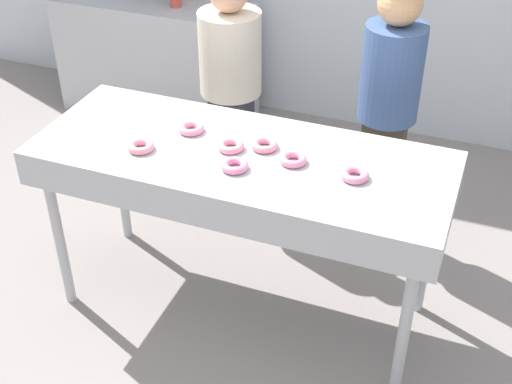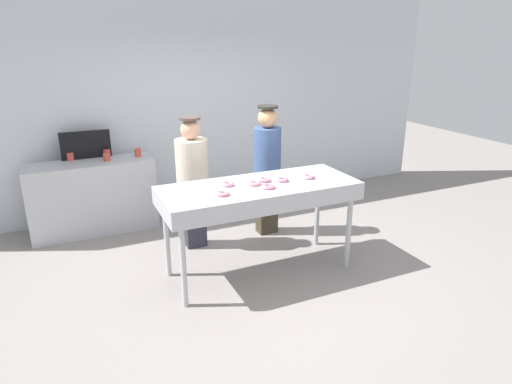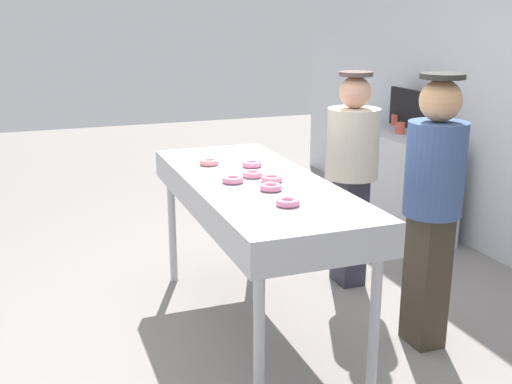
{
  "view_description": "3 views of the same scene",
  "coord_description": "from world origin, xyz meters",
  "views": [
    {
      "loc": [
        1.09,
        -2.62,
        2.73
      ],
      "look_at": [
        0.13,
        -0.15,
        0.89
      ],
      "focal_mm": 48.5,
      "sensor_mm": 36.0,
      "label": 1
    },
    {
      "loc": [
        -1.81,
        -3.9,
        2.41
      ],
      "look_at": [
        -0.07,
        -0.07,
        0.95
      ],
      "focal_mm": 31.14,
      "sensor_mm": 36.0,
      "label": 2
    },
    {
      "loc": [
        3.43,
        -1.27,
        1.96
      ],
      "look_at": [
        0.07,
        -0.02,
        0.94
      ],
      "focal_mm": 43.84,
      "sensor_mm": 36.0,
      "label": 3
    }
  ],
  "objects": [
    {
      "name": "ground_plane",
      "position": [
        0.0,
        0.0,
        0.0
      ],
      "size": [
        16.0,
        16.0,
        0.0
      ],
      "primitive_type": "plane",
      "color": "gray"
    },
    {
      "name": "fryer_conveyor",
      "position": [
        0.0,
        0.0,
        0.9
      ],
      "size": [
        2.04,
        0.79,
        1.0
      ],
      "color": "#B7BABF",
      "rests_on": "ground"
    },
    {
      "name": "strawberry_donut_0",
      "position": [
        -0.46,
        -0.15,
        1.02
      ],
      "size": [
        0.15,
        0.15,
        0.04
      ],
      "primitive_type": "torus",
      "rotation": [
        0.0,
        0.0,
        1.77
      ],
      "color": "pink",
      "rests_on": "fryer_conveyor"
    },
    {
      "name": "strawberry_donut_1",
      "position": [
        -0.31,
        0.09,
        1.02
      ],
      "size": [
        0.18,
        0.18,
        0.04
      ],
      "primitive_type": "torus",
      "rotation": [
        0.0,
        0.0,
        0.96
      ],
      "color": "pink",
      "rests_on": "fryer_conveyor"
    },
    {
      "name": "strawberry_donut_2",
      "position": [
        0.57,
        -0.03,
        1.02
      ],
      "size": [
        0.17,
        0.17,
        0.04
      ],
      "primitive_type": "torus",
      "rotation": [
        0.0,
        0.0,
        0.43
      ],
      "color": "pink",
      "rests_on": "fryer_conveyor"
    },
    {
      "name": "strawberry_donut_3",
      "position": [
        0.03,
        -0.15,
        1.02
      ],
      "size": [
        0.17,
        0.17,
        0.04
      ],
      "primitive_type": "torus",
      "rotation": [
        0.0,
        0.0,
        0.36
      ],
      "color": "pink",
      "rests_on": "fryer_conveyor"
    },
    {
      "name": "strawberry_donut_4",
      "position": [
        0.26,
        0.0,
        1.02
      ],
      "size": [
        0.17,
        0.17,
        0.04
      ],
      "primitive_type": "torus",
      "rotation": [
        0.0,
        0.0,
        2.71
      ],
      "color": "pink",
      "rests_on": "fryer_conveyor"
    },
    {
      "name": "strawberry_donut_5",
      "position": [
        0.09,
        0.07,
        1.02
      ],
      "size": [
        0.15,
        0.15,
        0.04
      ],
      "primitive_type": "torus",
      "rotation": [
        0.0,
        0.0,
        2.97
      ],
      "color": "pink",
      "rests_on": "fryer_conveyor"
    },
    {
      "name": "strawberry_donut_6",
      "position": [
        -0.06,
        0.01,
        1.02
      ],
      "size": [
        0.16,
        0.16,
        0.04
      ],
      "primitive_type": "torus",
      "rotation": [
        0.0,
        0.0,
        1.27
      ],
      "color": "pink",
      "rests_on": "fryer_conveyor"
    },
    {
      "name": "worker_baker",
      "position": [
        0.53,
        0.91,
        0.94
      ],
      "size": [
        0.34,
        0.34,
        1.65
      ],
      "rotation": [
        0.0,
        0.0,
        2.97
      ],
      "color": "#3E3526",
      "rests_on": "ground"
    },
    {
      "name": "worker_assistant",
      "position": [
        -0.44,
        0.91,
        0.92
      ],
      "size": [
        0.38,
        0.38,
        1.58
      ],
      "rotation": [
        0.0,
        0.0,
        3.2
      ],
      "color": "#2D2C39",
      "rests_on": "ground"
    },
    {
      "name": "prep_counter",
      "position": [
        -1.5,
        1.88,
        0.47
      ],
      "size": [
        1.55,
        0.52,
        0.93
      ],
      "primitive_type": "cube",
      "color": "#B7BABF",
      "rests_on": "ground"
    },
    {
      "name": "paper_cup_0",
      "position": [
        -1.28,
        1.85,
        0.98
      ],
      "size": [
        0.08,
        0.08,
        0.1
      ],
      "primitive_type": "cylinder",
      "color": "#CC4C3F",
      "rests_on": "prep_counter"
    },
    {
      "name": "paper_cup_2",
      "position": [
        -0.88,
        1.92,
        0.98
      ],
      "size": [
        0.08,
        0.08,
        0.1
      ],
      "primitive_type": "cylinder",
      "color": "#CC4C3F",
      "rests_on": "prep_counter"
    }
  ]
}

